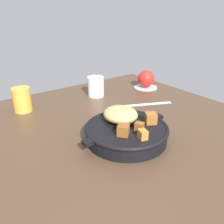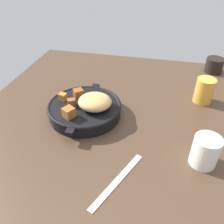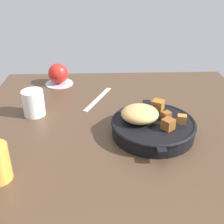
% 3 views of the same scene
% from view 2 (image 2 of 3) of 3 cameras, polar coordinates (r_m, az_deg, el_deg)
% --- Properties ---
extents(ground_plane, '(1.03, 0.93, 0.02)m').
position_cam_2_polar(ground_plane, '(0.80, -0.09, -1.84)').
color(ground_plane, '#473323').
extents(cast_iron_skillet, '(0.29, 0.25, 0.09)m').
position_cam_2_polar(cast_iron_skillet, '(0.78, -6.42, 1.02)').
color(cast_iron_skillet, black).
rests_on(cast_iron_skillet, ground_plane).
extents(butter_knife, '(0.20, 0.10, 0.00)m').
position_cam_2_polar(butter_knife, '(0.60, 1.34, -16.34)').
color(butter_knife, silver).
rests_on(butter_knife, ground_plane).
extents(coffee_mug_dark, '(0.08, 0.08, 0.06)m').
position_cam_2_polar(coffee_mug_dark, '(1.16, 23.64, 10.40)').
color(coffee_mug_dark, black).
rests_on(coffee_mug_dark, ground_plane).
extents(juice_glass_amber, '(0.07, 0.07, 0.09)m').
position_cam_2_polar(juice_glass_amber, '(0.91, 21.56, 4.89)').
color(juice_glass_amber, gold).
rests_on(juice_glass_amber, ground_plane).
extents(white_creamer_pitcher, '(0.07, 0.07, 0.09)m').
position_cam_2_polar(white_creamer_pitcher, '(0.65, 21.77, -8.86)').
color(white_creamer_pitcher, white).
rests_on(white_creamer_pitcher, ground_plane).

